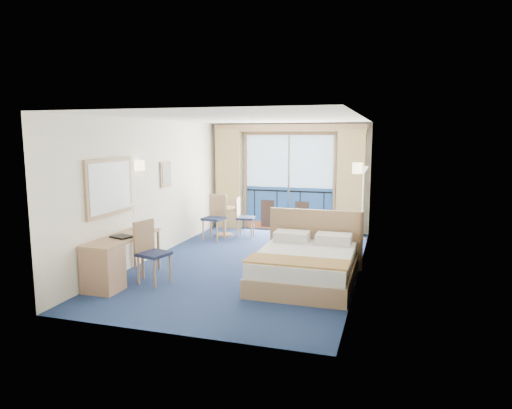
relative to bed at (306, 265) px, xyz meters
The scene contains 22 objects.
floor 1.49m from the bed, 145.66° to the left, with size 6.50×6.50×0.00m, color navy.
room_walls 2.08m from the bed, 145.66° to the left, with size 4.04×6.54×2.72m.
balcony_door 4.30m from the bed, 106.70° to the left, with size 2.36×0.03×2.52m.
curtain_left 4.87m from the bed, 125.28° to the left, with size 0.65×0.22×2.55m, color tan.
curtain_right 4.03m from the bed, 84.93° to the left, with size 0.65×0.22×2.55m, color tan.
pelmet 4.70m from the bed, 107.07° to the left, with size 3.80×0.25×0.18m, color tan.
mirror 3.48m from the bed, 167.97° to the right, with size 0.05×1.25×0.95m.
wall_print 3.66m from the bed, 158.16° to the left, with size 0.04×0.42×0.52m.
sconce_left 3.51m from the bed, behind, with size 0.18×0.18×0.18m, color #FAE9AF.
sconce_right 1.84m from the bed, 42.46° to the left, with size 0.18×0.18×0.18m, color #FAE9AF.
bed is the anchor object (origin of this frame).
nightstand 1.36m from the bed, 64.44° to the left, with size 0.37×0.36×0.49m, color tan.
phone 1.36m from the bed, 62.01° to the left, with size 0.17×0.13×0.08m, color beige.
armchair 2.18m from the bed, 86.01° to the left, with size 0.72×0.74×0.68m, color #444953.
floor_lamp 3.76m from the bed, 79.52° to the left, with size 0.23×0.23×1.69m.
desk 3.16m from the bed, 157.53° to the right, with size 0.55×1.60×0.75m.
desk_chair 2.57m from the bed, 163.34° to the right, with size 0.55×0.54×1.02m.
folder 3.03m from the bed, 163.50° to the right, with size 0.33×0.25×0.03m, color black.
desk_lamp 3.14m from the bed, behind, with size 0.12×0.12×0.44m.
round_table 3.94m from the bed, 130.44° to the left, with size 0.74×0.74×0.67m.
table_chair_a 3.66m from the bed, 125.00° to the left, with size 0.46×0.45×0.94m.
table_chair_b 3.64m from the bed, 135.63° to the left, with size 0.50×0.51×1.04m.
Camera 1 is at (2.51, -7.98, 2.39)m, focal length 32.00 mm.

